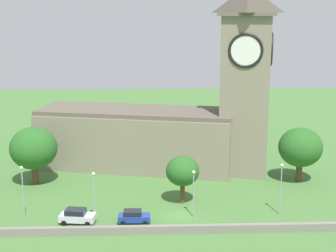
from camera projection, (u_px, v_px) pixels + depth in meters
name	position (u px, v px, depth m)	size (l,w,h in m)	color
ground_plane	(174.00, 178.00, 79.95)	(200.00, 200.00, 0.00)	#477538
church	(170.00, 120.00, 83.83)	(40.82, 18.84, 30.51)	gray
quay_barrier	(183.00, 229.00, 59.69)	(59.09, 0.70, 1.04)	gray
car_white	(77.00, 216.00, 62.51)	(4.69, 2.78, 1.89)	silver
car_blue	(134.00, 217.00, 62.59)	(4.12, 2.12, 1.70)	#233D9E
streetlamp_west_end	(22.00, 184.00, 62.89)	(0.44, 0.44, 7.21)	#9EA0A5
streetlamp_west_mid	(94.00, 188.00, 62.57)	(0.44, 0.44, 6.54)	#9EA0A5
streetlamp_central	(194.00, 186.00, 63.75)	(0.44, 0.44, 6.37)	#9EA0A5
streetlamp_east_mid	(281.00, 181.00, 64.53)	(0.44, 0.44, 7.04)	#9EA0A5
tree_churchyard	(183.00, 171.00, 68.55)	(4.69, 4.69, 6.81)	brown
tree_riverside_east	(34.00, 148.00, 76.32)	(7.32, 7.32, 9.06)	brown
tree_by_tower	(300.00, 147.00, 77.42)	(6.87, 6.87, 8.69)	brown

